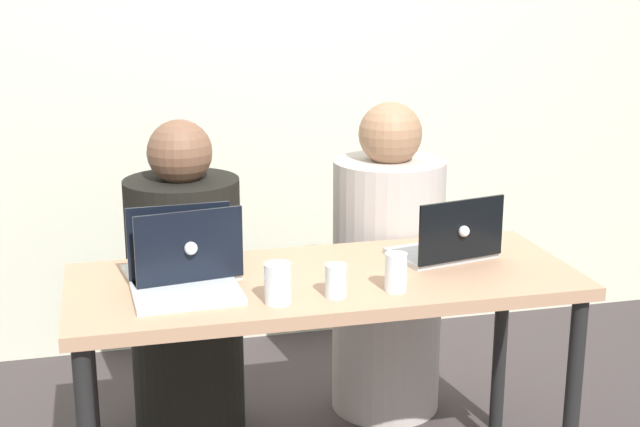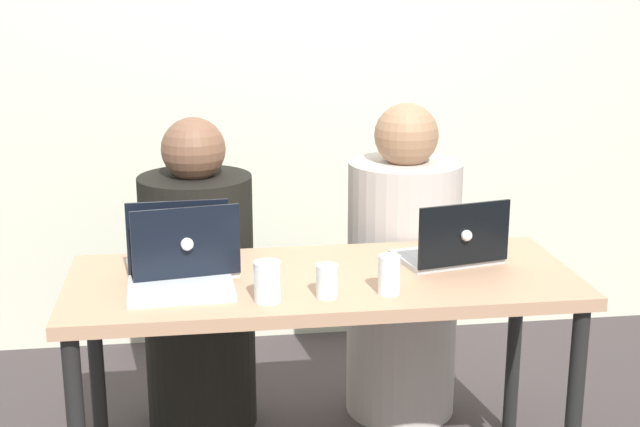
% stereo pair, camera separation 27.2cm
% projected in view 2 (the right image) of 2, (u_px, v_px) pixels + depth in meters
% --- Properties ---
extents(back_wall, '(4.50, 0.10, 2.68)m').
position_uv_depth(back_wall, '(278.00, 44.00, 3.85)').
color(back_wall, beige).
rests_on(back_wall, ground).
extents(desk, '(1.55, 0.62, 0.75)m').
position_uv_depth(desk, '(323.00, 300.00, 2.73)').
color(desk, tan).
rests_on(desk, ground).
extents(person_on_left, '(0.49, 0.49, 1.16)m').
position_uv_depth(person_on_left, '(199.00, 293.00, 3.23)').
color(person_on_left, black).
rests_on(person_on_left, ground).
extents(person_on_right, '(0.50, 0.50, 1.19)m').
position_uv_depth(person_on_right, '(403.00, 279.00, 3.33)').
color(person_on_right, '#B9B0A9').
rests_on(person_on_right, ground).
extents(laptop_back_left, '(0.35, 0.29, 0.23)m').
position_uv_depth(laptop_back_left, '(183.00, 259.00, 2.71)').
color(laptop_back_left, silver).
rests_on(laptop_back_left, desk).
extents(laptop_back_right, '(0.35, 0.28, 0.21)m').
position_uv_depth(laptop_back_right, '(452.00, 249.00, 2.82)').
color(laptop_back_right, '#AEB3BA').
rests_on(laptop_back_right, desk).
extents(laptop_front_left, '(0.31, 0.29, 0.24)m').
position_uv_depth(laptop_front_left, '(180.00, 269.00, 2.61)').
color(laptop_front_left, silver).
rests_on(laptop_front_left, desk).
extents(water_glass_left, '(0.08, 0.08, 0.12)m').
position_uv_depth(water_glass_left, '(268.00, 284.00, 2.49)').
color(water_glass_left, white).
rests_on(water_glass_left, desk).
extents(water_glass_center, '(0.06, 0.06, 0.10)m').
position_uv_depth(water_glass_center, '(327.00, 283.00, 2.53)').
color(water_glass_center, silver).
rests_on(water_glass_center, desk).
extents(water_glass_right, '(0.06, 0.06, 0.11)m').
position_uv_depth(water_glass_right, '(389.00, 277.00, 2.55)').
color(water_glass_right, white).
rests_on(water_glass_right, desk).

